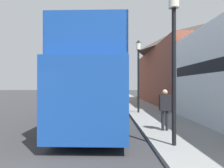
% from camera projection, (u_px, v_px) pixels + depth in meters
% --- Properties ---
extents(ground_plane, '(144.00, 144.00, 0.00)m').
position_uv_depth(ground_plane, '(79.00, 104.00, 23.90)').
color(ground_plane, '#333335').
extents(sidewalk, '(2.95, 108.00, 0.14)m').
position_uv_depth(sidewalk, '(138.00, 105.00, 20.99)').
color(sidewalk, gray).
rests_on(sidewalk, ground_plane).
extents(brick_terrace_rear, '(6.00, 17.77, 7.92)m').
position_uv_depth(brick_terrace_rear, '(177.00, 67.00, 23.43)').
color(brick_terrace_rear, brown).
rests_on(brick_terrace_rear, ground_plane).
extents(tour_bus, '(3.06, 11.17, 4.22)m').
position_uv_depth(tour_bus, '(100.00, 88.00, 11.67)').
color(tour_bus, '#19479E').
rests_on(tour_bus, ground_plane).
extents(parked_car_ahead_of_bus, '(1.93, 4.24, 1.31)m').
position_uv_depth(parked_car_ahead_of_bus, '(111.00, 100.00, 20.53)').
color(parked_car_ahead_of_bus, black).
rests_on(parked_car_ahead_of_bus, ground_plane).
extents(pedestrian_third, '(0.44, 0.24, 1.68)m').
position_uv_depth(pedestrian_third, '(165.00, 106.00, 8.95)').
color(pedestrian_third, '#232328').
rests_on(pedestrian_third, sidewalk).
extents(lamp_post_nearest, '(0.35, 0.35, 4.92)m').
position_uv_depth(lamp_post_nearest, '(174.00, 36.00, 6.76)').
color(lamp_post_nearest, black).
rests_on(lamp_post_nearest, sidewalk).
extents(lamp_post_second, '(0.35, 0.35, 4.97)m').
position_uv_depth(lamp_post_second, '(138.00, 63.00, 14.95)').
color(lamp_post_second, black).
rests_on(lamp_post_second, sidewalk).
extents(lamp_post_third, '(0.35, 0.35, 4.40)m').
position_uv_depth(lamp_post_third, '(125.00, 74.00, 23.13)').
color(lamp_post_third, black).
rests_on(lamp_post_third, sidewalk).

